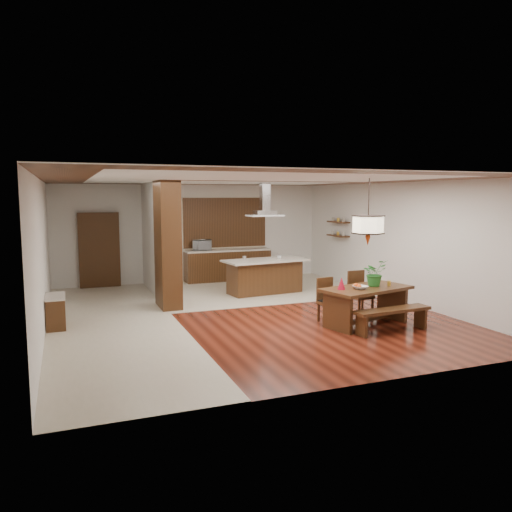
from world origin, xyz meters
name	(u,v)px	position (x,y,z in m)	size (l,w,h in m)	color
room_shell	(243,219)	(0.00, 0.00, 2.06)	(9.00, 9.04, 2.92)	#3E130B
tile_hallway	(114,324)	(-2.75, 0.00, 0.01)	(2.50, 9.00, 0.01)	beige
tile_kitchen	(256,289)	(1.25, 2.50, 0.01)	(5.50, 4.00, 0.01)	beige
soffit_band	(243,180)	(0.00, 0.00, 2.88)	(8.00, 9.00, 0.02)	#3A1D0E
partition_pier	(168,245)	(-1.40, 1.20, 1.45)	(0.45, 1.00, 2.90)	black
partition_stub	(152,238)	(-1.40, 3.30, 1.45)	(0.18, 2.40, 2.90)	silver
hallway_console	(56,312)	(-3.81, 0.20, 0.32)	(0.37, 0.88, 0.63)	black
hallway_doorway	(99,250)	(-2.70, 4.40, 1.05)	(1.10, 0.20, 2.10)	black
rear_counter	(228,265)	(1.00, 4.20, 0.48)	(2.60, 0.62, 0.95)	black
kitchen_window	(225,222)	(1.00, 4.46, 1.75)	(2.60, 0.08, 1.50)	brown
shelf_lower	(338,236)	(3.87, 2.60, 1.40)	(0.26, 0.90, 0.04)	black
shelf_upper	(338,222)	(3.87, 2.60, 1.80)	(0.26, 0.90, 0.04)	black
dining_table	(366,297)	(1.95, -1.80, 0.56)	(1.98, 1.33, 0.76)	black
dining_bench	(392,320)	(2.11, -2.44, 0.22)	(1.60, 0.35, 0.45)	black
dining_chair_left	(330,301)	(1.37, -1.37, 0.45)	(0.40, 0.40, 0.90)	black
dining_chair_right	(361,294)	(2.26, -1.15, 0.48)	(0.42, 0.42, 0.96)	black
pendant_lantern	(368,212)	(1.95, -1.80, 2.25)	(0.64, 0.64, 1.31)	beige
foliage_plant	(375,273)	(2.18, -1.73, 1.02)	(0.48, 0.41, 0.53)	#256F27
fruit_bowl	(360,287)	(1.73, -1.93, 0.79)	(0.27, 0.27, 0.07)	#B9B3A2
napkin_cone	(342,283)	(1.36, -1.83, 0.88)	(0.15, 0.15, 0.24)	maroon
gold_ornament	(389,283)	(2.48, -1.81, 0.81)	(0.07, 0.07, 0.10)	gold
kitchen_island	(265,276)	(1.29, 1.92, 0.46)	(2.29, 1.20, 0.90)	black
range_hood	(265,199)	(1.29, 1.92, 2.46)	(0.90, 0.55, 0.87)	silver
island_cup	(279,257)	(1.67, 1.85, 0.95)	(0.11, 0.11, 0.09)	silver
microwave	(202,245)	(0.21, 4.21, 1.10)	(0.55, 0.38, 0.31)	#AFB1B6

